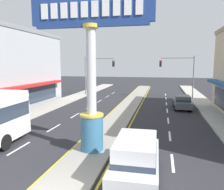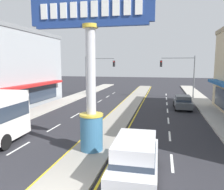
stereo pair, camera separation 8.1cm
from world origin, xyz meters
name	(u,v)px [view 2 (the right image)]	position (x,y,z in m)	size (l,w,h in m)	color
median_strip	(127,108)	(0.00, 18.00, 0.07)	(2.32, 52.00, 0.14)	gray
sidewalk_left	(46,108)	(-9.00, 16.00, 0.09)	(2.48, 60.00, 0.18)	#ADA89E
sidewalk_right	(217,116)	(9.00, 16.00, 0.09)	(2.48, 60.00, 0.18)	#ADA89E
lane_markings	(125,111)	(0.00, 16.65, 0.00)	(9.06, 52.00, 0.01)	silver
district_sign	(91,74)	(0.00, 5.23, 4.47)	(6.78, 1.34, 8.61)	#33668C
traffic_light_left_side	(96,69)	(-6.39, 27.25, 4.25)	(4.86, 0.46, 6.20)	slate
traffic_light_right_side	(181,70)	(6.39, 26.89, 4.25)	(4.86, 0.46, 6.20)	slate
suv_near_right_lane	(135,158)	(2.81, 2.71, 0.98)	(2.03, 4.64, 1.90)	silver
sedan_far_right_lane	(183,102)	(6.11, 19.41, 0.79)	(1.91, 4.34, 1.53)	#4C5156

